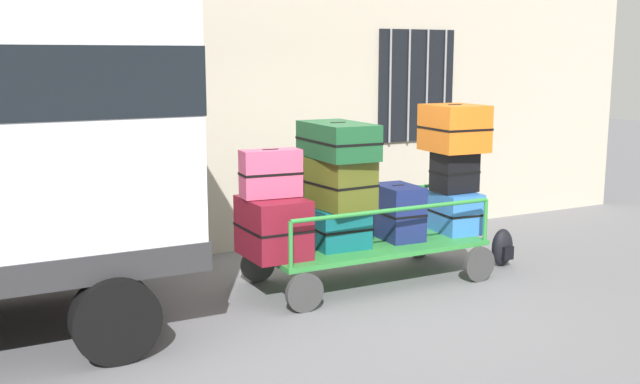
{
  "coord_description": "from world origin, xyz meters",
  "views": [
    {
      "loc": [
        -3.82,
        -6.08,
        2.4
      ],
      "look_at": [
        -0.27,
        0.6,
        1.03
      ],
      "focal_mm": 42.35,
      "sensor_mm": 36.0,
      "label": 1
    }
  ],
  "objects_px": {
    "suitcase_left_bottom": "(273,227)",
    "backpack": "(503,248)",
    "suitcase_midleft_bottom": "(337,227)",
    "suitcase_midleft_top": "(338,140)",
    "suitcase_center_bottom": "(398,212)",
    "suitcase_midright_bottom": "(456,212)",
    "suitcase_left_middle": "(271,173)",
    "suitcase_midright_top": "(454,128)",
    "suitcase_midleft_middle": "(338,183)",
    "suitcase_midright_middle": "(455,172)",
    "luggage_cart": "(369,249)"
  },
  "relations": [
    {
      "from": "suitcase_midright_bottom",
      "to": "suitcase_midright_top",
      "type": "xyz_separation_m",
      "value": [
        -0.0,
        0.07,
        0.95
      ]
    },
    {
      "from": "suitcase_midleft_top",
      "to": "suitcase_left_bottom",
      "type": "bearing_deg",
      "value": -177.3
    },
    {
      "from": "suitcase_center_bottom",
      "to": "suitcase_midright_middle",
      "type": "relative_size",
      "value": 1.29
    },
    {
      "from": "suitcase_left_middle",
      "to": "suitcase_midright_top",
      "type": "height_order",
      "value": "suitcase_midright_top"
    },
    {
      "from": "suitcase_center_bottom",
      "to": "suitcase_midright_top",
      "type": "bearing_deg",
      "value": 1.66
    },
    {
      "from": "suitcase_midleft_top",
      "to": "suitcase_midright_bottom",
      "type": "bearing_deg",
      "value": -2.07
    },
    {
      "from": "suitcase_midleft_middle",
      "to": "backpack",
      "type": "bearing_deg",
      "value": -5.88
    },
    {
      "from": "suitcase_midright_bottom",
      "to": "suitcase_midright_top",
      "type": "relative_size",
      "value": 0.84
    },
    {
      "from": "luggage_cart",
      "to": "suitcase_midright_bottom",
      "type": "relative_size",
      "value": 4.26
    },
    {
      "from": "luggage_cart",
      "to": "suitcase_center_bottom",
      "type": "height_order",
      "value": "suitcase_center_bottom"
    },
    {
      "from": "suitcase_left_middle",
      "to": "backpack",
      "type": "bearing_deg",
      "value": -4.82
    },
    {
      "from": "suitcase_midleft_bottom",
      "to": "suitcase_midleft_top",
      "type": "relative_size",
      "value": 0.61
    },
    {
      "from": "suitcase_midleft_bottom",
      "to": "suitcase_midleft_middle",
      "type": "bearing_deg",
      "value": -90.0
    },
    {
      "from": "suitcase_midleft_top",
      "to": "suitcase_midright_bottom",
      "type": "distance_m",
      "value": 1.75
    },
    {
      "from": "suitcase_midleft_top",
      "to": "luggage_cart",
      "type": "bearing_deg",
      "value": -2.85
    },
    {
      "from": "suitcase_left_bottom",
      "to": "suitcase_midleft_bottom",
      "type": "distance_m",
      "value": 0.76
    },
    {
      "from": "luggage_cart",
      "to": "suitcase_left_middle",
      "type": "distance_m",
      "value": 1.44
    },
    {
      "from": "luggage_cart",
      "to": "suitcase_left_middle",
      "type": "xyz_separation_m",
      "value": [
        -1.13,
        0.03,
        0.9
      ]
    },
    {
      "from": "suitcase_left_bottom",
      "to": "suitcase_midright_top",
      "type": "xyz_separation_m",
      "value": [
        2.25,
        0.05,
        0.88
      ]
    },
    {
      "from": "suitcase_midright_middle",
      "to": "suitcase_midright_bottom",
      "type": "bearing_deg",
      "value": -90.0
    },
    {
      "from": "suitcase_left_bottom",
      "to": "suitcase_left_middle",
      "type": "relative_size",
      "value": 1.16
    },
    {
      "from": "suitcase_midleft_bottom",
      "to": "suitcase_left_middle",
      "type": "bearing_deg",
      "value": 179.49
    },
    {
      "from": "suitcase_center_bottom",
      "to": "suitcase_midright_bottom",
      "type": "bearing_deg",
      "value": -3.96
    },
    {
      "from": "suitcase_midright_top",
      "to": "luggage_cart",
      "type": "bearing_deg",
      "value": -178.06
    },
    {
      "from": "suitcase_midleft_bottom",
      "to": "backpack",
      "type": "relative_size",
      "value": 1.31
    },
    {
      "from": "suitcase_midleft_top",
      "to": "backpack",
      "type": "bearing_deg",
      "value": -6.28
    },
    {
      "from": "suitcase_left_bottom",
      "to": "suitcase_midright_top",
      "type": "relative_size",
      "value": 1.03
    },
    {
      "from": "suitcase_left_bottom",
      "to": "backpack",
      "type": "xyz_separation_m",
      "value": [
        2.81,
        -0.19,
        -0.51
      ]
    },
    {
      "from": "backpack",
      "to": "suitcase_center_bottom",
      "type": "bearing_deg",
      "value": 170.26
    },
    {
      "from": "suitcase_midright_middle",
      "to": "suitcase_midright_top",
      "type": "height_order",
      "value": "suitcase_midright_top"
    },
    {
      "from": "suitcase_center_bottom",
      "to": "suitcase_midright_top",
      "type": "xyz_separation_m",
      "value": [
        0.75,
        0.02,
        0.88
      ]
    },
    {
      "from": "suitcase_midright_middle",
      "to": "suitcase_midleft_bottom",
      "type": "bearing_deg",
      "value": 179.47
    },
    {
      "from": "suitcase_left_middle",
      "to": "suitcase_midright_middle",
      "type": "bearing_deg",
      "value": -0.53
    },
    {
      "from": "suitcase_midright_middle",
      "to": "backpack",
      "type": "xyz_separation_m",
      "value": [
        0.56,
        -0.22,
        -0.9
      ]
    },
    {
      "from": "luggage_cart",
      "to": "suitcase_midright_middle",
      "type": "distance_m",
      "value": 1.36
    },
    {
      "from": "luggage_cart",
      "to": "suitcase_midleft_bottom",
      "type": "bearing_deg",
      "value": 176.61
    },
    {
      "from": "suitcase_left_bottom",
      "to": "suitcase_center_bottom",
      "type": "relative_size",
      "value": 1.18
    },
    {
      "from": "suitcase_midright_bottom",
      "to": "suitcase_midleft_top",
      "type": "bearing_deg",
      "value": 177.93
    },
    {
      "from": "suitcase_midleft_bottom",
      "to": "backpack",
      "type": "distance_m",
      "value": 2.12
    },
    {
      "from": "suitcase_midleft_top",
      "to": "suitcase_center_bottom",
      "type": "distance_m",
      "value": 1.11
    },
    {
      "from": "suitcase_center_bottom",
      "to": "suitcase_midright_top",
      "type": "relative_size",
      "value": 0.87
    },
    {
      "from": "backpack",
      "to": "luggage_cart",
      "type": "bearing_deg",
      "value": 172.96
    },
    {
      "from": "suitcase_midleft_middle",
      "to": "suitcase_midright_middle",
      "type": "relative_size",
      "value": 1.66
    },
    {
      "from": "suitcase_midleft_bottom",
      "to": "suitcase_midleft_top",
      "type": "distance_m",
      "value": 0.91
    },
    {
      "from": "luggage_cart",
      "to": "suitcase_left_bottom",
      "type": "height_order",
      "value": "suitcase_left_bottom"
    },
    {
      "from": "suitcase_midright_middle",
      "to": "suitcase_midleft_middle",
      "type": "bearing_deg",
      "value": -179.84
    },
    {
      "from": "suitcase_midleft_middle",
      "to": "suitcase_left_bottom",
      "type": "bearing_deg",
      "value": -178.43
    },
    {
      "from": "suitcase_midleft_middle",
      "to": "suitcase_center_bottom",
      "type": "height_order",
      "value": "suitcase_midleft_middle"
    },
    {
      "from": "suitcase_left_bottom",
      "to": "suitcase_left_middle",
      "type": "distance_m",
      "value": 0.54
    },
    {
      "from": "suitcase_midleft_middle",
      "to": "suitcase_midright_bottom",
      "type": "relative_size",
      "value": 1.33
    }
  ]
}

